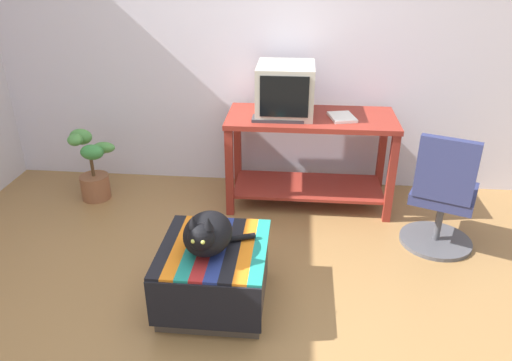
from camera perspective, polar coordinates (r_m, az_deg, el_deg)
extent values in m
plane|color=olive|center=(2.95, -2.38, -17.00)|extent=(14.00, 14.00, 0.00)
cube|color=silver|center=(4.26, 1.11, 16.34)|extent=(8.00, 0.10, 2.60)
cube|color=maroon|center=(3.88, -3.12, 0.88)|extent=(0.06, 0.06, 0.74)
cube|color=maroon|center=(3.91, 15.49, 0.14)|extent=(0.06, 0.06, 0.74)
cube|color=maroon|center=(4.38, 14.45, 3.09)|extent=(0.06, 0.06, 0.74)
cube|color=maroon|center=(4.35, -2.16, 3.77)|extent=(0.06, 0.06, 0.74)
cube|color=maroon|center=(4.18, 6.06, -0.70)|extent=(1.24, 0.52, 0.02)
cube|color=maroon|center=(3.94, 6.47, 7.24)|extent=(1.34, 0.61, 0.04)
cube|color=#BCB7A8|center=(3.97, 3.38, 7.93)|extent=(0.31, 0.33, 0.02)
cube|color=#BCB7A8|center=(3.91, 3.45, 10.56)|extent=(0.45, 0.47, 0.40)
cube|color=black|center=(3.68, 3.32, 9.71)|extent=(0.36, 0.01, 0.31)
cube|color=#333338|center=(3.81, 2.58, 7.20)|extent=(0.40, 0.16, 0.02)
cube|color=white|center=(3.90, 10.01, 7.30)|extent=(0.23, 0.28, 0.02)
cube|color=#4C4238|center=(3.04, -4.85, -10.91)|extent=(0.60, 0.63, 0.38)
cube|color=black|center=(2.75, -6.15, -14.57)|extent=(0.63, 0.01, 0.30)
cube|color=black|center=(2.99, -10.27, -7.42)|extent=(0.08, 0.68, 0.02)
cube|color=orange|center=(2.97, -8.79, -7.54)|extent=(0.08, 0.68, 0.02)
cube|color=#1E897A|center=(2.95, -7.28, -7.65)|extent=(0.08, 0.68, 0.02)
cube|color=#AD2323|center=(2.94, -5.76, -7.75)|extent=(0.08, 0.68, 0.02)
cube|color=navy|center=(2.92, -4.22, -7.85)|extent=(0.08, 0.68, 0.02)
cube|color=black|center=(2.91, -2.67, -7.95)|extent=(0.08, 0.68, 0.02)
cube|color=orange|center=(2.90, -1.10, -8.04)|extent=(0.08, 0.68, 0.02)
cube|color=#1E897A|center=(2.90, 0.47, -8.12)|extent=(0.08, 0.68, 0.02)
ellipsoid|color=black|center=(2.84, -5.64, -6.16)|extent=(0.30, 0.38, 0.22)
sphere|color=black|center=(2.69, -6.41, -6.55)|extent=(0.15, 0.15, 0.15)
cylinder|color=black|center=(2.94, -2.84, -6.84)|extent=(0.28, 0.14, 0.04)
cone|color=black|center=(2.66, -7.39, -4.79)|extent=(0.06, 0.06, 0.07)
cone|color=black|center=(2.64, -5.62, -4.95)|extent=(0.06, 0.06, 0.07)
sphere|color=#C6D151|center=(2.64, -7.36, -7.06)|extent=(0.02, 0.02, 0.02)
sphere|color=#C6D151|center=(2.63, -6.23, -7.18)|extent=(0.02, 0.02, 0.02)
cylinder|color=brown|center=(4.46, -18.24, -0.70)|extent=(0.25, 0.25, 0.21)
cylinder|color=brown|center=(4.39, -18.56, 1.41)|extent=(0.03, 0.03, 0.15)
ellipsoid|color=#4C8E42|center=(4.28, -17.32, 3.70)|extent=(0.19, 0.10, 0.09)
ellipsoid|color=#2D7033|center=(4.44, -17.88, 3.49)|extent=(0.15, 0.10, 0.10)
ellipsoid|color=#4C8E42|center=(4.38, -19.78, 4.83)|extent=(0.19, 0.13, 0.14)
ellipsoid|color=#4C8E42|center=(4.25, -20.38, 4.46)|extent=(0.12, 0.12, 0.10)
ellipsoid|color=#38843D|center=(4.19, -18.61, 3.15)|extent=(0.19, 0.13, 0.13)
cylinder|color=#4C4C51|center=(3.90, 20.18, -6.59)|extent=(0.52, 0.52, 0.03)
cylinder|color=#4C4C51|center=(3.81, 20.60, -4.24)|extent=(0.05, 0.05, 0.34)
cube|color=navy|center=(3.72, 21.10, -1.43)|extent=(0.55, 0.55, 0.08)
cube|color=navy|center=(3.44, 21.33, 1.12)|extent=(0.37, 0.20, 0.44)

